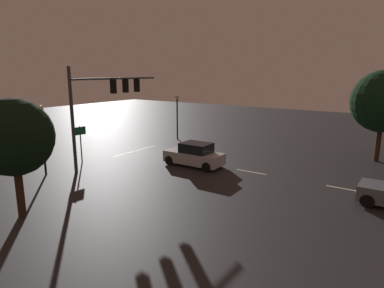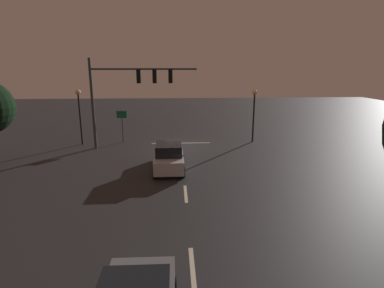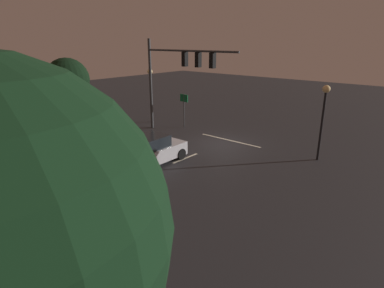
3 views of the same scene
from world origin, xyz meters
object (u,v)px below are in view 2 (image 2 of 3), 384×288
Objects in this scene: street_lamp_right_kerb at (79,106)px; route_sign at (122,119)px; street_lamp_left_kerb at (254,105)px; car_approaching at (169,157)px; traffic_signal_assembly at (130,86)px.

street_lamp_right_kerb is 1.66× the size of route_sign.
street_lamp_right_kerb is at bearing 0.42° from street_lamp_left_kerb.
car_approaching is 10.27m from street_lamp_left_kerb.
street_lamp_right_kerb is (14.57, 0.11, 0.07)m from street_lamp_left_kerb.
street_lamp_left_kerb is 14.57m from street_lamp_right_kerb.
street_lamp_right_kerb is (4.36, -1.25, -1.68)m from traffic_signal_assembly.
car_approaching is 1.58× the size of route_sign.
street_lamp_right_kerb is at bearing 9.93° from route_sign.
street_lamp_right_kerb is (7.41, -6.86, 2.46)m from car_approaching.
street_lamp_left_kerb reaches higher than route_sign.
traffic_signal_assembly is 10.45m from street_lamp_left_kerb.
traffic_signal_assembly reaches higher than route_sign.
traffic_signal_assembly is 4.84m from street_lamp_right_kerb.
car_approaching is 8.57m from route_sign.
street_lamp_left_kerb is at bearing -179.58° from street_lamp_right_kerb.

